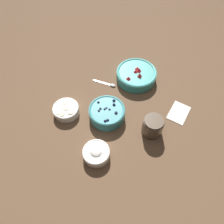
{
  "coord_description": "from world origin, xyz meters",
  "views": [
    {
      "loc": [
        -0.41,
        -0.51,
        0.95
      ],
      "look_at": [
        -0.03,
        -0.03,
        0.04
      ],
      "focal_mm": 35.0,
      "sensor_mm": 36.0,
      "label": 1
    }
  ],
  "objects_px": {
    "bowl_cream": "(96,153)",
    "jar_chocolate": "(153,126)",
    "bowl_blueberries": "(107,112)",
    "bowl_bananas": "(66,110)",
    "bowl_strawberries": "(136,75)"
  },
  "relations": [
    {
      "from": "bowl_cream",
      "to": "jar_chocolate",
      "type": "height_order",
      "value": "jar_chocolate"
    },
    {
      "from": "jar_chocolate",
      "to": "bowl_blueberries",
      "type": "bearing_deg",
      "value": 119.96
    },
    {
      "from": "bowl_cream",
      "to": "jar_chocolate",
      "type": "distance_m",
      "value": 0.3
    },
    {
      "from": "bowl_cream",
      "to": "jar_chocolate",
      "type": "relative_size",
      "value": 1.24
    },
    {
      "from": "bowl_bananas",
      "to": "bowl_cream",
      "type": "bearing_deg",
      "value": -93.67
    },
    {
      "from": "bowl_strawberries",
      "to": "jar_chocolate",
      "type": "xyz_separation_m",
      "value": [
        -0.17,
        -0.31,
        0.01
      ]
    },
    {
      "from": "bowl_bananas",
      "to": "jar_chocolate",
      "type": "xyz_separation_m",
      "value": [
        0.27,
        -0.35,
        0.02
      ]
    },
    {
      "from": "bowl_bananas",
      "to": "bowl_cream",
      "type": "relative_size",
      "value": 1.08
    },
    {
      "from": "bowl_cream",
      "to": "jar_chocolate",
      "type": "bearing_deg",
      "value": -12.24
    },
    {
      "from": "jar_chocolate",
      "to": "bowl_cream",
      "type": "bearing_deg",
      "value": 167.76
    },
    {
      "from": "bowl_strawberries",
      "to": "bowl_cream",
      "type": "distance_m",
      "value": 0.52
    },
    {
      "from": "jar_chocolate",
      "to": "bowl_strawberries",
      "type": "bearing_deg",
      "value": 60.63
    },
    {
      "from": "bowl_strawberries",
      "to": "jar_chocolate",
      "type": "relative_size",
      "value": 2.28
    },
    {
      "from": "bowl_blueberries",
      "to": "bowl_cream",
      "type": "relative_size",
      "value": 1.48
    },
    {
      "from": "bowl_bananas",
      "to": "jar_chocolate",
      "type": "distance_m",
      "value": 0.45
    }
  ]
}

